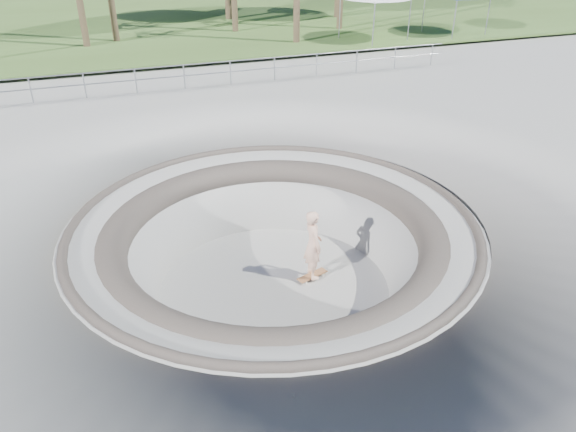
# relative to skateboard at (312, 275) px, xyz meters

# --- Properties ---
(ground) EXTENTS (180.00, 180.00, 0.00)m
(ground) POSITION_rel_skateboard_xyz_m (-1.09, -0.01, 1.83)
(ground) COLOR gray
(ground) RESTS_ON ground
(skate_bowl) EXTENTS (14.00, 14.00, 4.10)m
(skate_bowl) POSITION_rel_skateboard_xyz_m (-1.09, -0.01, -0.00)
(skate_bowl) COLOR gray
(skate_bowl) RESTS_ON ground
(grass_strip) EXTENTS (180.00, 36.00, 0.12)m
(grass_strip) POSITION_rel_skateboard_xyz_m (-1.09, 33.99, 2.05)
(grass_strip) COLOR #375120
(grass_strip) RESTS_ON ground
(distant_hills) EXTENTS (103.20, 45.00, 28.60)m
(distant_hills) POSITION_rel_skateboard_xyz_m (2.69, 57.16, -5.19)
(distant_hills) COLOR olive
(distant_hills) RESTS_ON ground
(safety_railing) EXTENTS (25.00, 0.06, 1.03)m
(safety_railing) POSITION_rel_skateboard_xyz_m (-1.09, 11.99, 2.52)
(safety_railing) COLOR gray
(safety_railing) RESTS_ON ground
(skateboard) EXTENTS (0.94, 0.53, 0.09)m
(skateboard) POSITION_rel_skateboard_xyz_m (0.00, 0.00, 0.00)
(skateboard) COLOR olive
(skateboard) RESTS_ON ground
(skater) EXTENTS (0.47, 0.72, 1.96)m
(skater) POSITION_rel_skateboard_xyz_m (0.00, 0.00, 1.00)
(skater) COLOR beige
(skater) RESTS_ON skateboard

